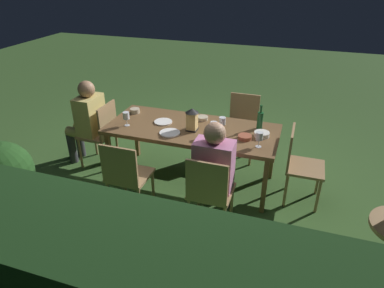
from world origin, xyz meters
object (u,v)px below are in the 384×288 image
Objects in this scene: chair_side_right_b at (126,175)px; wine_glass_a at (214,126)px; chair_side_left_a at (242,123)px; chair_side_right_a at (209,191)px; bowl_salad at (202,118)px; chair_head_far at (101,131)px; plate_b at (170,133)px; bowl_bread at (262,134)px; potted_plant_by_hedge at (3,176)px; lantern_centerpiece at (192,118)px; wine_glass_c at (222,122)px; wine_glass_b at (126,116)px; chair_head_near at (299,163)px; green_bottle_on_table at (260,120)px; dining_table at (192,132)px; bowl_dip at (135,111)px; wine_glass_d at (259,137)px; plate_a at (163,122)px; bowl_olives at (245,137)px; person_in_pink at (215,167)px; person_in_mustard at (87,119)px.

wine_glass_a is (-0.74, -0.69, 0.36)m from chair_side_right_b.
wine_glass_a is at bearing 80.73° from chair_side_left_a.
chair_side_right_a is 6.31× the size of bowl_salad.
plate_b is at bearing 167.91° from chair_head_far.
bowl_bread is at bearing -162.87° from wine_glass_a.
bowl_salad is 0.15× the size of potted_plant_by_hedge.
lantern_centerpiece is 1.57× the size of wine_glass_c.
wine_glass_a is (-1.54, 0.13, 0.36)m from chair_head_far.
chair_head_far is 5.15× the size of wine_glass_b.
chair_head_near is 1.00× the size of chair_side_left_a.
lantern_centerpiece reaches higher than bowl_salad.
chair_head_far is at bearing 6.34° from green_bottle_on_table.
bowl_dip is (0.83, -0.19, 0.08)m from dining_table.
bowl_bread is at bearing -179.23° from chair_head_far.
bowl_bread is at bearing -179.37° from wine_glass_c.
bowl_salad is at bearing -151.08° from wine_glass_b.
chair_side_left_a is at bearing -118.73° from chair_side_right_b.
chair_side_left_a is 1.16m from wine_glass_d.
wine_glass_b is at bearing 102.58° from bowl_dip.
plate_a is 1.57× the size of bowl_salad.
dining_table is 2.05m from potted_plant_by_hedge.
bowl_olives is 0.89× the size of bowl_bread.
dining_table is 0.38m from plate_a.
bowl_dip is 1.68m from potted_plant_by_hedge.
lantern_centerpiece is at bearing -52.77° from person_in_pink.
dining_table is 1.73× the size of person_in_pink.
plate_a is 1.76× the size of bowl_dip.
wine_glass_a is at bearing -72.60° from person_in_pink.
person_in_mustard reaches higher than bowl_salad.
chair_side_left_a is 1.45m from person_in_pink.
lantern_centerpiece is (-0.47, -0.76, 0.39)m from chair_side_right_b.
person_in_pink reaches higher than bowl_bread.
potted_plant_by_hedge is (1.87, 1.17, -0.31)m from wine_glass_a.
bowl_olives is (-2.08, 0.09, 0.11)m from person_in_mustard.
potted_plant_by_hedge is at bearing 28.48° from bowl_olives.
chair_head_near is 1.47m from plate_b.
person_in_pink is 0.56m from wine_glass_a.
wine_glass_a is at bearing 164.20° from bowl_dip.
lantern_centerpiece is (-0.02, 0.06, 0.20)m from dining_table.
wine_glass_a is at bearing 175.73° from person_in_mustard.
chair_side_right_b is at bearing -157.16° from potted_plant_by_hedge.
chair_side_left_a is 3.73× the size of plate_b.
wine_glass_c is (0.89, -0.02, 0.36)m from chair_head_near.
wine_glass_d is (-0.79, 0.17, -0.03)m from lantern_centerpiece.
wine_glass_c is 1.00× the size of wine_glass_d.
chair_side_left_a is 3.28× the size of lantern_centerpiece.
wine_glass_b is (1.50, 0.41, 0.01)m from green_bottle_on_table.
wine_glass_d is (-2.05, 0.23, 0.36)m from chair_head_far.
chair_head_near is 1.00× the size of chair_side_right_a.
bowl_dip is (-0.41, -0.19, 0.27)m from chair_head_far.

